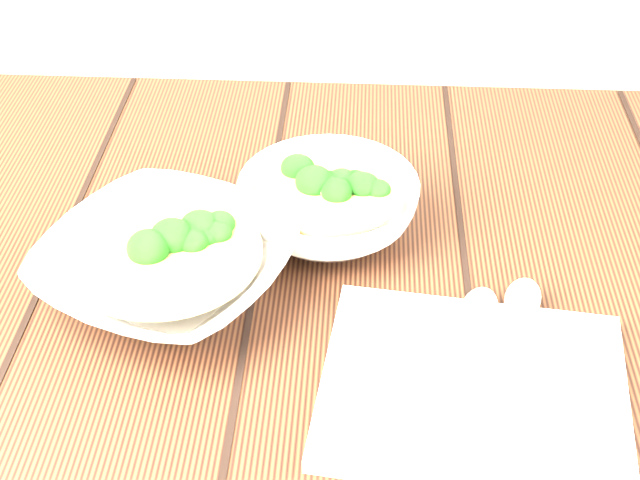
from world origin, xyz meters
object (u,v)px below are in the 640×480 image
table (279,377)px  napkin (473,389)px  soup_bowl_back (328,204)px  soup_bowl_front (167,265)px  trivet (252,218)px

table → napkin: bearing=-34.6°
soup_bowl_back → soup_bowl_front: bearing=-145.0°
table → soup_bowl_front: bearing=-177.7°
soup_bowl_front → napkin: size_ratio=1.19×
table → napkin: (0.17, -0.12, 0.13)m
soup_bowl_front → trivet: bearing=55.5°
soup_bowl_back → trivet: bearing=-177.4°
soup_bowl_back → trivet: soup_bowl_back is taller
soup_bowl_back → napkin: size_ratio=0.83×
table → soup_bowl_back: (0.04, 0.10, 0.15)m
soup_bowl_back → trivet: (-0.08, -0.00, -0.02)m
table → trivet: (-0.03, 0.09, 0.13)m
table → napkin: 0.25m
trivet → napkin: 0.30m
soup_bowl_back → trivet: 0.08m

